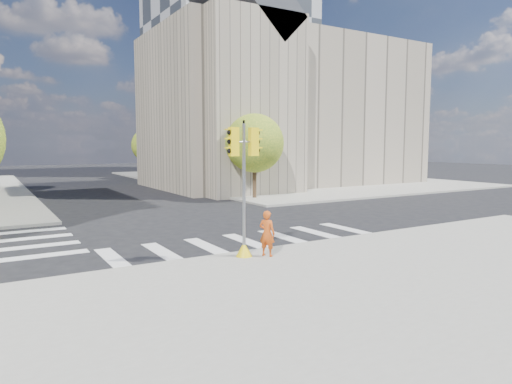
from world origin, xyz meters
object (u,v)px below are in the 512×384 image
lamp_near (234,137)px  traffic_signal (244,200)px  lamp_far (171,139)px  photographer (267,233)px

lamp_near → traffic_signal: (-9.71, -18.76, -2.48)m
lamp_far → photographer: (-9.02, -33.13, -3.64)m
lamp_far → traffic_signal: size_ratio=1.76×
lamp_near → traffic_signal: size_ratio=1.76×
photographer → lamp_near: bearing=-56.0°
lamp_near → photographer: bearing=-115.2°
traffic_signal → lamp_far: bearing=73.1°
lamp_far → traffic_signal: (-9.71, -32.76, -2.48)m
lamp_near → lamp_far: same height
lamp_far → photographer: bearing=-105.2°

